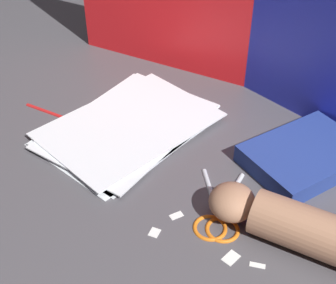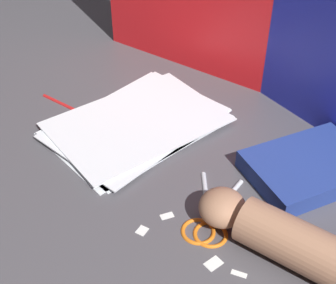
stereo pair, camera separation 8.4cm
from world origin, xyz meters
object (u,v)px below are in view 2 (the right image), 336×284
at_px(book_closed, 309,167).
at_px(scissors, 208,220).
at_px(paper_stack, 137,123).
at_px(hand_forearm, 286,239).

relative_size(book_closed, scissors, 1.45).
distance_m(paper_stack, scissors, 0.30).
bearing_deg(book_closed, paper_stack, -157.35).
bearing_deg(scissors, hand_forearm, 16.58).
height_order(scissors, hand_forearm, hand_forearm).
xyz_separation_m(paper_stack, book_closed, (0.33, 0.14, 0.01)).
distance_m(paper_stack, hand_forearm, 0.41).
bearing_deg(hand_forearm, paper_stack, 173.51).
bearing_deg(paper_stack, book_closed, 22.65).
relative_size(book_closed, hand_forearm, 0.87).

